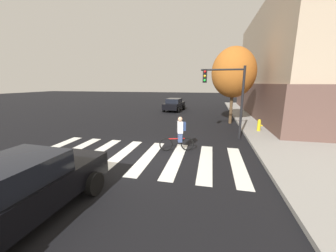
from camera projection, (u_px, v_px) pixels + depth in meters
name	position (u px, v px, depth m)	size (l,w,h in m)	color
ground_plane	(134.00, 156.00, 8.87)	(120.00, 120.00, 0.00)	black
crosswalk_stripes	(135.00, 156.00, 8.86)	(9.56, 4.07, 0.01)	silver
sedan_near	(16.00, 191.00, 4.47)	(2.34, 4.68, 1.59)	black
sedan_mid	(174.00, 104.00, 23.01)	(2.25, 4.36, 1.46)	black
cyclist	(179.00, 134.00, 9.35)	(1.66, 0.54, 1.69)	black
traffic_light_near	(228.00, 90.00, 11.10)	(2.47, 0.28, 4.20)	black
fire_hydrant	(259.00, 125.00, 12.77)	(0.33, 0.22, 0.78)	gold
street_tree_near	(234.00, 73.00, 15.05)	(3.37, 3.37, 6.00)	#4C3823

